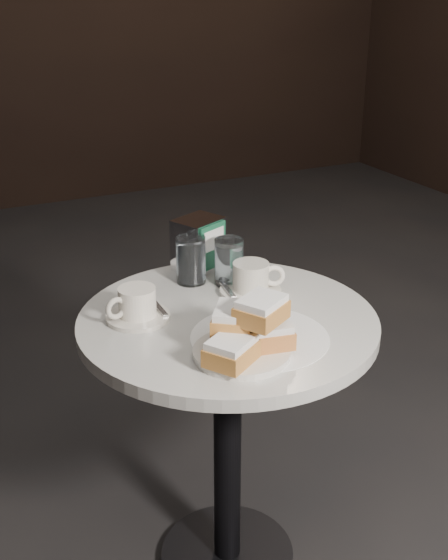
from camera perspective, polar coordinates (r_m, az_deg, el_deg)
The scene contains 9 objects.
ground at distance 2.08m, azimuth 0.26°, elevation -21.72°, with size 7.00×7.00×0.00m, color black.
cafe_table at distance 1.73m, azimuth 0.29°, elevation -8.87°, with size 0.70×0.70×0.74m.
sugar_spill at distance 1.54m, azimuth 2.92°, elevation -4.65°, with size 0.31×0.31×0.00m, color white.
beignet_plate at distance 1.45m, azimuth 1.84°, elevation -4.51°, with size 0.25×0.25×0.13m.
coffee_cup_left at distance 1.62m, azimuth -7.11°, elevation -2.09°, with size 0.18×0.18×0.08m.
coffee_cup_right at distance 1.74m, azimuth 2.24°, elevation -0.01°, with size 0.20×0.20×0.08m.
water_glass_left at distance 1.79m, azimuth -2.70°, elevation 1.58°, with size 0.09×0.09×0.12m.
water_glass_right at distance 1.79m, azimuth 0.41°, elevation 1.45°, with size 0.09×0.09×0.12m.
napkin_dispenser at distance 1.87m, azimuth -2.05°, elevation 2.95°, with size 0.15×0.14×0.14m.
Camera 1 is at (-0.65, -1.31, 1.47)m, focal length 45.00 mm.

